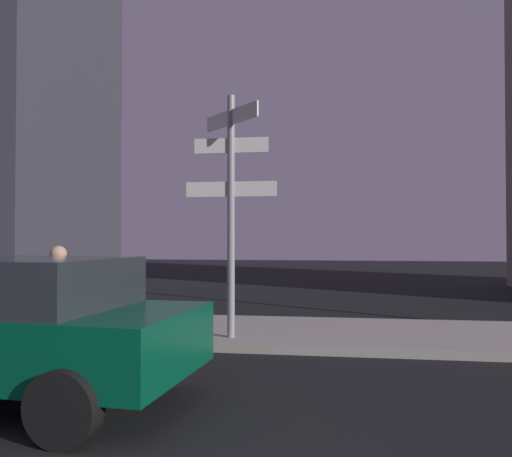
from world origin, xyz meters
TOP-DOWN VIEW (x-y plane):
  - sidewalk_kerb at (0.00, 7.05)m, footprint 40.00×2.88m
  - signpost at (-0.64, 6.13)m, footprint 1.47×1.04m
  - car_near_right at (-2.35, 2.96)m, footprint 4.20×2.34m
  - cyclist at (-2.76, 4.55)m, footprint 1.82×0.34m

SIDE VIEW (x-z plane):
  - sidewalk_kerb at x=0.00m, z-range 0.00..0.14m
  - cyclist at x=-2.76m, z-range -0.06..1.55m
  - car_near_right at x=-2.35m, z-range 0.03..1.53m
  - signpost at x=-0.64m, z-range 0.50..4.36m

